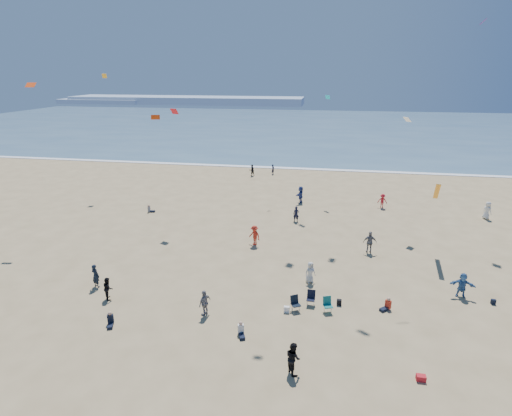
# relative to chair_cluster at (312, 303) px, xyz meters

# --- Properties ---
(ground) EXTENTS (220.00, 220.00, 0.00)m
(ground) POSITION_rel_chair_cluster_xyz_m (-5.89, -6.22, -0.50)
(ground) COLOR tan
(ground) RESTS_ON ground
(ocean) EXTENTS (220.00, 100.00, 0.06)m
(ocean) POSITION_rel_chair_cluster_xyz_m (-5.89, 88.78, -0.47)
(ocean) COLOR #476B84
(ocean) RESTS_ON ground
(surf_line) EXTENTS (220.00, 1.20, 0.08)m
(surf_line) POSITION_rel_chair_cluster_xyz_m (-5.89, 38.78, -0.46)
(surf_line) COLOR white
(surf_line) RESTS_ON ground
(headland_far) EXTENTS (110.00, 20.00, 3.20)m
(headland_far) POSITION_rel_chair_cluster_xyz_m (-65.89, 163.78, 1.10)
(headland_far) COLOR #7A8EA8
(headland_far) RESTS_ON ground
(headland_near) EXTENTS (40.00, 14.00, 2.00)m
(headland_near) POSITION_rel_chair_cluster_xyz_m (-105.89, 158.78, 0.50)
(headland_near) COLOR #7A8EA8
(headland_near) RESTS_ON ground
(standing_flyers) EXTENTS (32.83, 41.28, 1.95)m
(standing_flyers) POSITION_rel_chair_cluster_xyz_m (-0.24, 11.85, 0.37)
(standing_flyers) COLOR red
(standing_flyers) RESTS_ON ground
(seated_group) EXTENTS (23.79, 26.91, 0.84)m
(seated_group) POSITION_rel_chair_cluster_xyz_m (-6.04, -0.12, -0.08)
(seated_group) COLOR silver
(seated_group) RESTS_ON ground
(chair_cluster) EXTENTS (2.79, 1.53, 1.00)m
(chair_cluster) POSITION_rel_chair_cluster_xyz_m (0.00, 0.00, 0.00)
(chair_cluster) COLOR black
(chair_cluster) RESTS_ON ground
(white_tote) EXTENTS (0.35, 0.20, 0.40)m
(white_tote) POSITION_rel_chair_cluster_xyz_m (-1.52, -0.56, -0.30)
(white_tote) COLOR white
(white_tote) RESTS_ON ground
(black_backpack) EXTENTS (0.30, 0.22, 0.38)m
(black_backpack) POSITION_rel_chair_cluster_xyz_m (1.75, 0.85, -0.31)
(black_backpack) COLOR black
(black_backpack) RESTS_ON ground
(cooler) EXTENTS (0.45, 0.30, 0.30)m
(cooler) POSITION_rel_chair_cluster_xyz_m (5.57, -5.29, -0.35)
(cooler) COLOR red
(cooler) RESTS_ON ground
(navy_bag) EXTENTS (0.28, 0.18, 0.34)m
(navy_bag) POSITION_rel_chair_cluster_xyz_m (11.65, 2.68, -0.33)
(navy_bag) COLOR black
(navy_bag) RESTS_ON ground
(kites_aloft) EXTENTS (46.72, 41.01, 29.66)m
(kites_aloft) POSITION_rel_chair_cluster_xyz_m (4.07, 7.90, 13.07)
(kites_aloft) COLOR #D1E427
(kites_aloft) RESTS_ON ground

